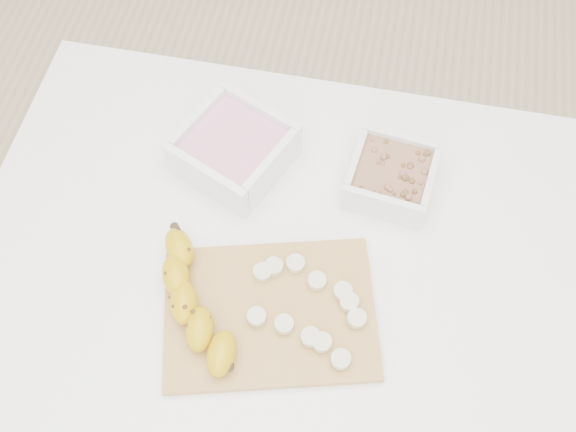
% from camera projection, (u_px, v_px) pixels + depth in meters
% --- Properties ---
extents(ground, '(3.50, 3.50, 0.00)m').
position_uv_depth(ground, '(286.00, 372.00, 1.67)').
color(ground, '#C6AD89').
rests_on(ground, ground).
extents(table, '(1.00, 0.70, 0.75)m').
position_uv_depth(table, '(285.00, 274.00, 1.09)').
color(table, white).
rests_on(table, ground).
extents(bowl_yogurt, '(0.21, 0.21, 0.08)m').
position_uv_depth(bowl_yogurt, '(234.00, 149.00, 1.05)').
color(bowl_yogurt, white).
rests_on(bowl_yogurt, table).
extents(bowl_granola, '(0.15, 0.15, 0.06)m').
position_uv_depth(bowl_granola, '(391.00, 176.00, 1.04)').
color(bowl_granola, white).
rests_on(bowl_granola, table).
extents(cutting_board, '(0.36, 0.29, 0.01)m').
position_uv_depth(cutting_board, '(270.00, 313.00, 0.95)').
color(cutting_board, tan).
rests_on(cutting_board, table).
extents(banana, '(0.15, 0.24, 0.04)m').
position_uv_depth(banana, '(196.00, 304.00, 0.93)').
color(banana, '#C69B08').
rests_on(banana, cutting_board).
extents(banana_slices, '(0.18, 0.16, 0.02)m').
position_uv_depth(banana_slices, '(309.00, 306.00, 0.94)').
color(banana_slices, beige).
rests_on(banana_slices, cutting_board).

